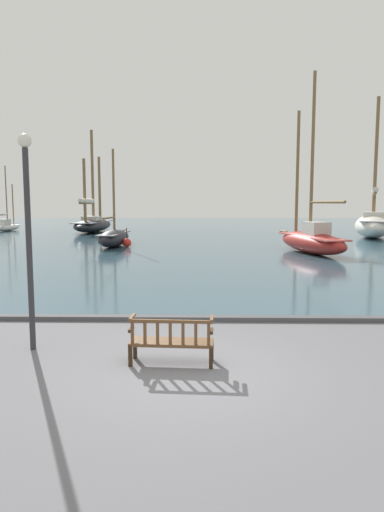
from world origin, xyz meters
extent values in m
plane|color=slate|center=(0.00, 0.00, 0.00)|extent=(160.00, 160.00, 0.00)
cube|color=#385666|center=(0.00, 44.00, 0.04)|extent=(100.00, 80.00, 0.08)
cube|color=#4C4C50|center=(0.00, 3.85, 0.06)|extent=(40.00, 0.30, 0.12)
cube|color=#322113|center=(-1.17, 0.88, 0.21)|extent=(0.07, 0.07, 0.42)
cube|color=#322113|center=(0.36, 0.79, 0.21)|extent=(0.07, 0.07, 0.42)
cube|color=#322113|center=(-1.19, 0.43, 0.21)|extent=(0.07, 0.07, 0.42)
cube|color=#322113|center=(0.34, 0.35, 0.21)|extent=(0.07, 0.07, 0.42)
cube|color=brown|center=(-0.42, 0.61, 0.42)|extent=(1.63, 0.61, 0.06)
cube|color=brown|center=(-0.43, 0.39, 0.89)|extent=(1.60, 0.14, 0.06)
cube|color=brown|center=(-1.15, 0.44, 0.66)|extent=(0.06, 0.04, 0.41)
cube|color=brown|center=(-0.91, 0.42, 0.66)|extent=(0.06, 0.04, 0.41)
cube|color=brown|center=(-0.67, 0.41, 0.66)|extent=(0.06, 0.04, 0.41)
cube|color=brown|center=(-0.43, 0.39, 0.66)|extent=(0.06, 0.04, 0.41)
cube|color=brown|center=(-0.19, 0.38, 0.66)|extent=(0.06, 0.04, 0.41)
cube|color=brown|center=(0.05, 0.37, 0.66)|extent=(0.06, 0.04, 0.41)
cube|color=brown|center=(0.29, 0.35, 0.66)|extent=(0.06, 0.04, 0.41)
cube|color=#322113|center=(-1.19, 0.57, 0.69)|extent=(0.08, 0.30, 0.06)
cube|color=brown|center=(-1.18, 0.66, 0.90)|extent=(0.09, 0.47, 0.04)
cube|color=#322113|center=(0.35, 0.48, 0.69)|extent=(0.08, 0.30, 0.06)
cube|color=brown|center=(0.35, 0.57, 0.90)|extent=(0.09, 0.47, 0.04)
ellipsoid|color=black|center=(-5.90, 23.61, 0.66)|extent=(1.91, 6.07, 1.16)
cube|color=#4C4C51|center=(-5.90, 23.61, 0.98)|extent=(1.47, 5.33, 0.08)
cylinder|color=brown|center=(-5.90, 23.76, 3.89)|extent=(0.16, 0.16, 5.76)
cylinder|color=brown|center=(-5.97, 22.29, 2.11)|extent=(0.28, 2.95, 0.13)
cylinder|color=brown|center=(-5.73, 27.01, 1.00)|extent=(0.17, 0.82, 0.13)
ellipsoid|color=silver|center=(-20.78, 40.87, 0.43)|extent=(1.57, 5.14, 0.71)
cube|color=white|center=(-20.78, 40.87, 0.63)|extent=(1.22, 4.51, 0.08)
cube|color=beige|center=(-20.80, 40.49, 1.02)|extent=(0.75, 1.35, 0.70)
cylinder|color=brown|center=(-20.77, 41.00, 3.85)|extent=(0.12, 0.12, 6.37)
cylinder|color=brown|center=(-20.85, 39.84, 1.82)|extent=(0.27, 2.32, 0.10)
cylinder|color=silver|center=(-20.85, 39.84, 1.91)|extent=(0.35, 2.09, 0.19)
cylinder|color=brown|center=(-20.66, 42.39, 2.91)|extent=(0.12, 0.12, 4.47)
ellipsoid|color=silver|center=(15.27, 32.49, 1.08)|extent=(6.20, 10.48, 1.99)
cube|color=white|center=(15.27, 32.49, 1.62)|extent=(5.09, 9.09, 0.08)
cube|color=beige|center=(15.02, 31.78, 1.99)|extent=(2.37, 2.84, 0.65)
cylinder|color=brown|center=(15.36, 32.73, 6.91)|extent=(0.30, 0.30, 10.49)
cylinder|color=brown|center=(14.58, 30.53, 3.86)|extent=(1.79, 4.48, 0.24)
cylinder|color=silver|center=(14.58, 30.53, 4.10)|extent=(1.86, 4.12, 0.48)
ellipsoid|color=black|center=(-11.13, 39.50, 0.75)|extent=(3.31, 9.60, 1.34)
cube|color=#4C4C51|center=(-11.13, 39.50, 1.12)|extent=(2.54, 8.43, 0.08)
cube|color=beige|center=(-11.17, 38.79, 1.44)|extent=(1.64, 1.79, 0.57)
cylinder|color=brown|center=(-11.12, 39.74, 5.84)|extent=(0.28, 0.28, 9.36)
cylinder|color=brown|center=(-11.23, 37.51, 3.08)|extent=(0.45, 4.48, 0.23)
cylinder|color=silver|center=(-11.23, 37.51, 3.31)|extent=(0.65, 4.04, 0.45)
cylinder|color=brown|center=(-10.99, 42.34, 4.62)|extent=(0.28, 0.28, 6.92)
cylinder|color=brown|center=(-11.26, 36.90, 4.27)|extent=(0.28, 0.28, 6.22)
ellipsoid|color=maroon|center=(6.83, 19.70, 0.72)|extent=(3.48, 8.10, 1.28)
cube|color=#C6514C|center=(6.83, 19.70, 1.07)|extent=(2.81, 7.08, 0.08)
cube|color=beige|center=(6.94, 19.12, 1.55)|extent=(1.41, 1.93, 0.87)
cylinder|color=brown|center=(6.79, 19.89, 5.93)|extent=(0.20, 0.20, 9.63)
cylinder|color=brown|center=(7.19, 17.90, 3.14)|extent=(0.95, 4.00, 0.16)
cylinder|color=brown|center=(6.36, 22.01, 5.01)|extent=(0.20, 0.20, 7.79)
cylinder|color=brown|center=(5.94, 24.11, 1.09)|extent=(0.38, 1.15, 0.16)
cylinder|color=#2D2D33|center=(-3.42, 1.42, 2.10)|extent=(0.12, 0.12, 4.20)
sphere|color=silver|center=(-3.42, 1.42, 4.34)|extent=(0.28, 0.28, 0.28)
sphere|color=red|center=(-4.92, 23.04, 0.38)|extent=(0.60, 0.60, 0.60)
cylinder|color=#2D2D33|center=(-4.92, 23.04, 1.03)|extent=(0.06, 0.06, 0.70)
camera|label=1|loc=(0.14, -7.90, 3.09)|focal=32.00mm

